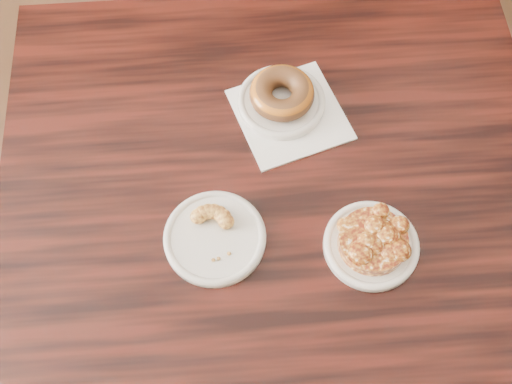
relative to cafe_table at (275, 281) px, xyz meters
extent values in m
plane|color=black|center=(0.07, 0.27, -0.38)|extent=(5.00, 5.00, 0.00)
cube|color=black|center=(0.00, 0.00, 0.00)|extent=(1.00, 1.00, 0.75)
cube|color=white|center=(0.05, 0.17, 0.38)|extent=(0.21, 0.21, 0.00)
cylinder|color=silver|center=(0.03, 0.19, 0.39)|extent=(0.15, 0.15, 0.01)
cylinder|color=silver|center=(-0.11, -0.04, 0.38)|extent=(0.16, 0.16, 0.01)
cylinder|color=white|center=(0.13, -0.09, 0.38)|extent=(0.15, 0.15, 0.01)
torus|color=brown|center=(0.03, 0.19, 0.41)|extent=(0.11, 0.11, 0.04)
camera|label=1|loc=(-0.11, -0.44, 1.31)|focal=45.00mm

